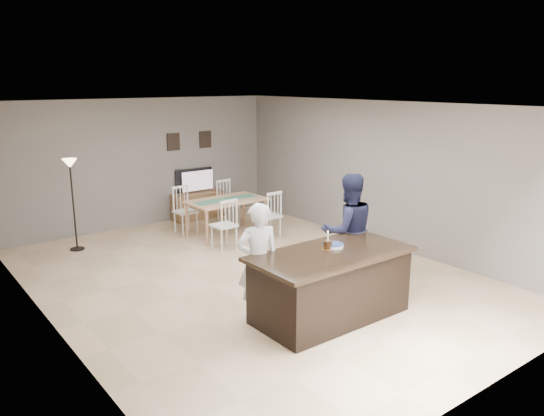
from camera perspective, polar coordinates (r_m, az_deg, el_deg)
floor at (r=8.51m, az=-2.23°, el=-7.47°), size 8.00×8.00×0.00m
room_shell at (r=8.06m, az=-2.34°, el=3.72°), size 8.00×8.00×8.00m
kitchen_island at (r=7.05m, az=6.30°, el=-8.16°), size 2.15×1.10×0.90m
tv_console at (r=12.10m, az=-7.92°, el=0.28°), size 1.20×0.40×0.60m
television at (r=12.04m, az=-8.17°, el=2.95°), size 0.91×0.12×0.53m
tv_screen_glow at (r=11.97m, az=-7.99°, el=2.93°), size 0.78×0.00×0.78m
picture_frames at (r=12.01m, az=-8.84°, el=7.17°), size 1.10×0.02×0.38m
doorway at (r=4.84m, az=-15.84°, el=-8.80°), size 0.00×2.10×2.65m
woman at (r=6.87m, az=-1.52°, el=-5.78°), size 0.65×0.52×1.56m
man at (r=7.98m, az=8.19°, el=-2.46°), size 1.02×0.91×1.74m
birthday_cake at (r=7.01m, az=6.01°, el=-3.93°), size 0.16×0.16×0.24m
plate_stack at (r=7.10m, az=6.59°, el=-4.01°), size 0.28×0.28×0.04m
dining_table at (r=10.65m, az=-4.95°, el=0.24°), size 1.60×1.83×0.95m
floor_lamp at (r=10.19m, az=-20.80°, el=2.86°), size 0.25×0.25×1.70m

